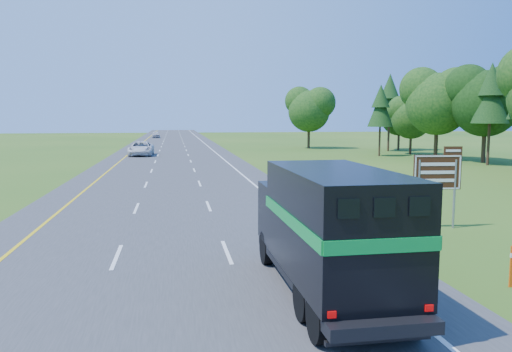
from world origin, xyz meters
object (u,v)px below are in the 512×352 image
at_px(white_suv, 141,149).
at_px(exit_sign, 438,175).
at_px(far_car, 156,135).
at_px(horse_truck, 328,228).

relative_size(white_suv, exit_sign, 1.77).
bearing_deg(far_car, exit_sign, -85.60).
bearing_deg(white_suv, exit_sign, -69.92).
bearing_deg(exit_sign, horse_truck, -128.91).
xyz_separation_m(horse_truck, white_suv, (-7.73, 49.61, -0.94)).
bearing_deg(horse_truck, far_car, 94.06).
bearing_deg(white_suv, horse_truck, -80.09).
relative_size(horse_truck, far_car, 1.84).
height_order(far_car, exit_sign, exit_sign).
bearing_deg(exit_sign, white_suv, 114.81).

